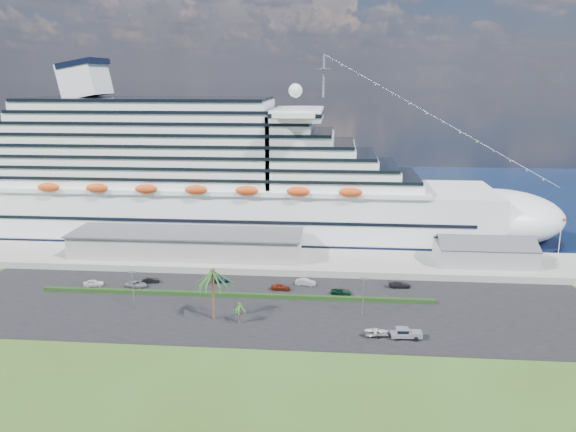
# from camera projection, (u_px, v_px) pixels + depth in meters

# --- Properties ---
(ground) EXTENTS (420.00, 420.00, 0.00)m
(ground) POSITION_uv_depth(u_px,v_px,m) (260.00, 330.00, 108.90)
(ground) COLOR #39501A
(ground) RESTS_ON ground
(asphalt_lot) EXTENTS (140.00, 38.00, 0.12)m
(asphalt_lot) POSITION_uv_depth(u_px,v_px,m) (267.00, 307.00, 119.52)
(asphalt_lot) COLOR black
(asphalt_lot) RESTS_ON ground
(wharf) EXTENTS (240.00, 20.00, 1.80)m
(wharf) POSITION_uv_depth(u_px,v_px,m) (281.00, 260.00, 147.36)
(wharf) COLOR gray
(wharf) RESTS_ON ground
(water) EXTENTS (420.00, 160.00, 0.02)m
(water) POSITION_uv_depth(u_px,v_px,m) (302.00, 194.00, 234.60)
(water) COLOR #0B1933
(water) RESTS_ON ground
(cruise_ship) EXTENTS (191.00, 38.00, 54.00)m
(cruise_ship) POSITION_uv_depth(u_px,v_px,m) (217.00, 183.00, 168.56)
(cruise_ship) COLOR silver
(cruise_ship) RESTS_ON ground
(terminal_building) EXTENTS (61.00, 15.00, 6.30)m
(terminal_building) POSITION_uv_depth(u_px,v_px,m) (187.00, 243.00, 148.45)
(terminal_building) COLOR gray
(terminal_building) RESTS_ON wharf
(port_shed) EXTENTS (24.00, 12.31, 7.37)m
(port_shed) POSITION_uv_depth(u_px,v_px,m) (484.00, 253.00, 142.19)
(port_shed) COLOR gray
(port_shed) RESTS_ON wharf
(flagpole) EXTENTS (1.08, 0.16, 12.00)m
(flagpole) POSITION_uv_depth(u_px,v_px,m) (560.00, 240.00, 139.76)
(flagpole) COLOR silver
(flagpole) RESTS_ON wharf
(hedge) EXTENTS (88.00, 1.10, 0.90)m
(hedge) POSITION_uv_depth(u_px,v_px,m) (234.00, 295.00, 124.90)
(hedge) COLOR black
(hedge) RESTS_ON asphalt_lot
(lamp_post_left) EXTENTS (1.60, 0.35, 8.27)m
(lamp_post_left) POSITION_uv_depth(u_px,v_px,m) (133.00, 285.00, 117.68)
(lamp_post_left) COLOR gray
(lamp_post_left) RESTS_ON asphalt_lot
(lamp_post_right) EXTENTS (1.60, 0.35, 8.27)m
(lamp_post_right) POSITION_uv_depth(u_px,v_px,m) (363.00, 292.00, 113.68)
(lamp_post_right) COLOR gray
(lamp_post_right) RESTS_ON asphalt_lot
(palm_tall) EXTENTS (8.82, 8.82, 11.13)m
(palm_tall) POSITION_uv_depth(u_px,v_px,m) (213.00, 277.00, 111.38)
(palm_tall) COLOR #47301E
(palm_tall) RESTS_ON ground
(palm_short) EXTENTS (3.53, 3.53, 4.56)m
(palm_short) POSITION_uv_depth(u_px,v_px,m) (239.00, 307.00, 110.81)
(palm_short) COLOR #47301E
(palm_short) RESTS_ON ground
(parked_car_0) EXTENTS (4.89, 3.02, 1.55)m
(parked_car_0) POSITION_uv_depth(u_px,v_px,m) (94.00, 283.00, 131.22)
(parked_car_0) COLOR silver
(parked_car_0) RESTS_ON asphalt_lot
(parked_car_1) EXTENTS (4.35, 2.43, 1.36)m
(parked_car_1) POSITION_uv_depth(u_px,v_px,m) (151.00, 280.00, 133.31)
(parked_car_1) COLOR black
(parked_car_1) RESTS_ON asphalt_lot
(parked_car_2) EXTENTS (5.17, 2.82, 1.37)m
(parked_car_2) POSITION_uv_depth(u_px,v_px,m) (136.00, 284.00, 130.59)
(parked_car_2) COLOR gray
(parked_car_2) RESTS_ON asphalt_lot
(parked_car_3) EXTENTS (4.62, 3.08, 1.24)m
(parked_car_3) POSITION_uv_depth(u_px,v_px,m) (221.00, 280.00, 133.68)
(parked_car_3) COLOR #131843
(parked_car_3) RESTS_ON asphalt_lot
(parked_car_4) EXTENTS (4.57, 2.03, 1.53)m
(parked_car_4) POSITION_uv_depth(u_px,v_px,m) (281.00, 287.00, 128.84)
(parked_car_4) COLOR maroon
(parked_car_4) RESTS_ON asphalt_lot
(parked_car_5) EXTENTS (4.96, 2.31, 1.57)m
(parked_car_5) POSITION_uv_depth(u_px,v_px,m) (305.00, 282.00, 131.77)
(parked_car_5) COLOR #A0A3A7
(parked_car_5) RESTS_ON asphalt_lot
(parked_car_6) EXTENTS (4.79, 2.47, 1.29)m
(parked_car_6) POSITION_uv_depth(u_px,v_px,m) (341.00, 292.00, 126.21)
(parked_car_6) COLOR black
(parked_car_6) RESTS_ON asphalt_lot
(parked_car_7) EXTENTS (5.18, 2.41, 1.46)m
(parked_car_7) POSITION_uv_depth(u_px,v_px,m) (400.00, 285.00, 130.39)
(parked_car_7) COLOR black
(parked_car_7) RESTS_ON asphalt_lot
(pickup_truck) EXTENTS (5.90, 2.45, 2.05)m
(pickup_truck) POSITION_uv_depth(u_px,v_px,m) (406.00, 333.00, 104.80)
(pickup_truck) COLOR black
(pickup_truck) RESTS_ON asphalt_lot
(boat_trailer) EXTENTS (5.55, 3.96, 1.55)m
(boat_trailer) POSITION_uv_depth(u_px,v_px,m) (376.00, 332.00, 105.57)
(boat_trailer) COLOR gray
(boat_trailer) RESTS_ON asphalt_lot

